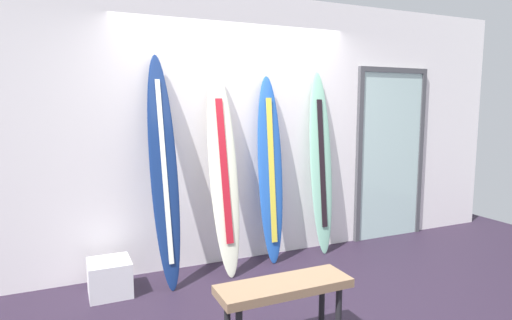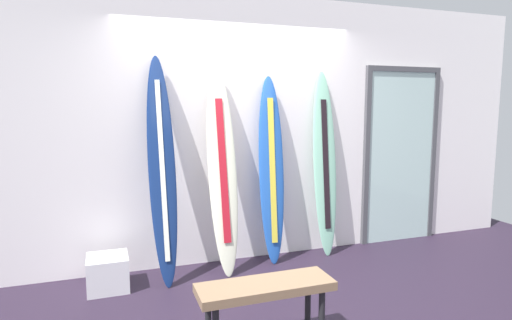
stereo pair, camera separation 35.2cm
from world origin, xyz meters
name	(u,v)px [view 1 (the left image)]	position (x,y,z in m)	size (l,w,h in m)	color
ground	(292,308)	(0.00, 0.00, -0.02)	(8.00, 8.00, 0.04)	#251B2B
wall_back	(234,130)	(0.00, 1.30, 1.40)	(7.20, 0.20, 2.80)	white
surfboard_navy	(164,172)	(-0.85, 0.91, 1.05)	(0.27, 0.52, 2.14)	navy
surfboard_ivory	(223,170)	(-0.26, 0.94, 1.03)	(0.30, 0.48, 2.05)	silver
surfboard_cobalt	(270,171)	(0.29, 1.02, 0.97)	(0.29, 0.31, 1.97)	#2255B2
surfboard_seafoam	(321,165)	(0.94, 1.05, 1.00)	(0.29, 0.28, 2.03)	#8ACBAD
display_block_left	(110,278)	(-1.36, 0.85, 0.15)	(0.36, 0.36, 0.31)	silver
glass_door	(390,151)	(2.04, 1.18, 1.09)	(1.03, 0.06, 2.12)	silver
bench	(284,292)	(-0.35, -0.53, 0.41)	(0.93, 0.30, 0.48)	#82654A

